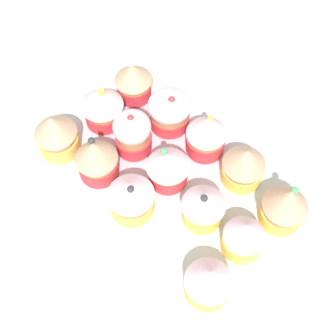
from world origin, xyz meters
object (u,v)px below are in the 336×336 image
cupcake_7 (204,205)px  cupcake_13 (285,205)px  cupcake_9 (133,80)px  napkin (10,95)px  cupcake_3 (209,281)px  cupcake_2 (132,197)px  cupcake_10 (170,111)px  cupcake_0 (56,133)px  cupcake_8 (246,234)px  cupcake_12 (244,164)px  cupcake_1 (96,158)px  baking_tray (168,180)px  cupcake_4 (103,103)px  cupcake_11 (207,135)px  cupcake_6 (168,163)px  cupcake_5 (133,133)px

cupcake_7 → cupcake_13: size_ratio=0.91×
cupcake_9 → napkin: size_ratio=0.55×
cupcake_9 → cupcake_3: bearing=-25.2°
cupcake_2 → cupcake_10: size_ratio=1.14×
cupcake_7 → cupcake_9: bearing=161.7°
cupcake_0 → cupcake_8: cupcake_0 is taller
cupcake_12 → cupcake_13: 7.94cm
cupcake_7 → cupcake_1: bearing=-159.5°
baking_tray → cupcake_4: size_ratio=5.26×
cupcake_7 → cupcake_11: (-7.32, 8.26, 0.06)cm
cupcake_6 → napkin: 30.33cm
cupcake_8 → napkin: 44.19cm
baking_tray → cupcake_12: cupcake_12 is taller
baking_tray → cupcake_5: (-7.33, 0.04, 4.36)cm
cupcake_5 → napkin: size_ratio=0.62×
cupcake_5 → cupcake_3: bearing=-18.4°
cupcake_4 → cupcake_10: cupcake_4 is taller
cupcake_6 → cupcake_7: cupcake_7 is taller
cupcake_1 → cupcake_11: 15.94cm
cupcake_6 → cupcake_0: bearing=-150.1°
cupcake_5 → napkin: bearing=-160.3°
cupcake_4 → napkin: (-15.07, -8.11, -4.81)cm
cupcake_11 → cupcake_1: bearing=-119.3°
baking_tray → cupcake_3: (14.86, -7.36, 4.14)cm
cupcake_8 → cupcake_0: bearing=-163.7°
cupcake_0 → cupcake_13: 33.06cm
cupcake_1 → cupcake_7: 16.13cm
cupcake_3 → cupcake_4: (-29.05, 7.65, 0.37)cm
cupcake_4 → cupcake_8: (28.12, 0.13, -0.44)cm
cupcake_1 → cupcake_3: bearing=-2.4°
cupcake_8 → cupcake_6: bearing=-179.4°
baking_tray → cupcake_7: cupcake_7 is taller
baking_tray → cupcake_10: size_ratio=6.32×
napkin → cupcake_2: bearing=2.2°
cupcake_1 → cupcake_11: bearing=60.7°
cupcake_5 → cupcake_12: size_ratio=1.12×
cupcake_1 → napkin: cupcake_1 is taller
cupcake_2 → napkin: size_ratio=0.59×
cupcake_0 → cupcake_12: cupcake_0 is taller
cupcake_6 → cupcake_11: cupcake_11 is taller
cupcake_0 → cupcake_5: (7.40, 8.02, -0.01)cm
cupcake_7 → cupcake_2: bearing=-140.6°
cupcake_3 → cupcake_11: (-14.66, 14.86, 0.19)cm
cupcake_7 → cupcake_11: bearing=131.5°
cupcake_8 → cupcake_3: bearing=-83.2°
cupcake_7 → napkin: size_ratio=0.59×
cupcake_2 → cupcake_3: (14.59, -0.65, -0.06)cm
cupcake_8 → cupcake_11: size_ratio=0.90×
cupcake_11 → cupcake_12: bearing=2.2°
cupcake_3 → cupcake_13: bearing=90.2°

